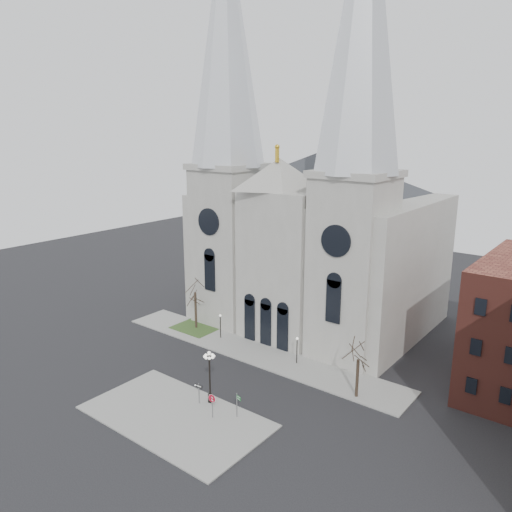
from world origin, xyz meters
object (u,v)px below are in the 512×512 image
Objects in this scene: stop_sign at (212,401)px; one_way_sign at (199,390)px; globe_lamp at (210,370)px; street_name_sign at (237,404)px.

one_way_sign is (-2.84, 1.08, -0.30)m from stop_sign.
globe_lamp is 4.45m from street_name_sign.
one_way_sign is at bearing 176.32° from stop_sign.
globe_lamp is 2.31m from one_way_sign.
globe_lamp reaches higher than stop_sign.
street_name_sign reaches higher than one_way_sign.
stop_sign is at bearing -27.28° from one_way_sign.
globe_lamp is at bearing 154.69° from stop_sign.
stop_sign reaches higher than one_way_sign.
globe_lamp is at bearing 41.87° from one_way_sign.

